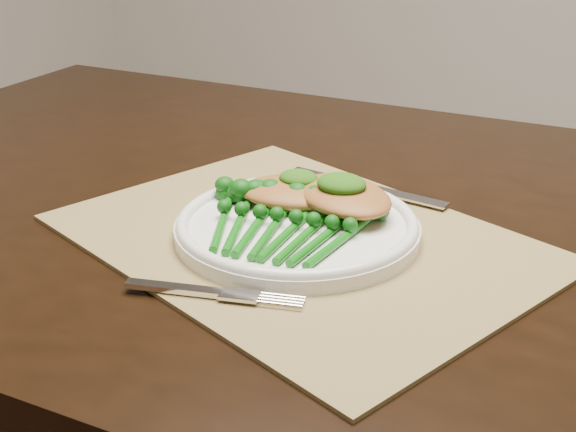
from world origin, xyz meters
The scene contains 9 objects.
placemat centered at (0.00, -0.09, 0.75)m, with size 0.50×0.37×0.00m, color olive.
dinner_plate centered at (0.00, -0.09, 0.77)m, with size 0.27×0.27×0.02m.
knife centered at (-0.01, 0.07, 0.76)m, with size 0.21×0.04×0.01m.
fork centered at (0.00, -0.24, 0.76)m, with size 0.17×0.06×0.01m.
chicken_fillet_left centered at (-0.03, -0.04, 0.78)m, with size 0.13×0.09×0.03m, color #A0642E.
chicken_fillet_right centered at (0.03, -0.04, 0.79)m, with size 0.13×0.09×0.03m, color #A0642E.
pesto_dollop_left centered at (-0.03, -0.03, 0.80)m, with size 0.05×0.04×0.02m, color #174209.
pesto_dollop_right centered at (0.03, -0.04, 0.81)m, with size 0.06×0.05×0.02m, color #174209.
broccolini_bundle centered at (0.00, -0.12, 0.77)m, with size 0.18×0.19×0.04m.
Camera 1 is at (0.36, -0.79, 1.13)m, focal length 50.00 mm.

